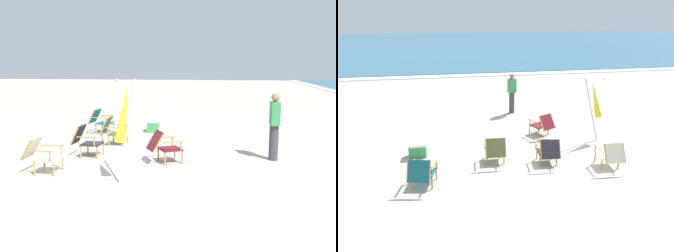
# 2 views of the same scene
# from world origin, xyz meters

# --- Properties ---
(ground_plane) EXTENTS (80.00, 80.00, 0.00)m
(ground_plane) POSITION_xyz_m (0.00, 0.00, 0.00)
(ground_plane) COLOR #B7AF9E
(sea) EXTENTS (80.00, 40.00, 0.10)m
(sea) POSITION_xyz_m (0.00, 32.51, 0.05)
(sea) COLOR #2D6684
(sea) RESTS_ON ground
(surf_band) EXTENTS (80.00, 1.10, 0.06)m
(surf_band) POSITION_xyz_m (0.00, 12.21, 0.03)
(surf_band) COLOR white
(surf_band) RESTS_ON ground
(beach_chair_mid_center) EXTENTS (0.61, 0.78, 0.78)m
(beach_chair_mid_center) POSITION_xyz_m (1.81, -0.89, 0.42)
(beach_chair_mid_center) COLOR beige
(beach_chair_mid_center) RESTS_ON ground
(beach_chair_back_right) EXTENTS (0.61, 0.74, 0.80)m
(beach_chair_back_right) POSITION_xyz_m (-1.18, -0.10, 0.43)
(beach_chair_back_right) COLOR #515B33
(beach_chair_back_right) RESTS_ON ground
(beach_chair_front_right) EXTENTS (0.87, 0.95, 0.77)m
(beach_chair_front_right) POSITION_xyz_m (0.67, 1.62, 0.42)
(beach_chair_front_right) COLOR maroon
(beach_chair_front_right) RESTS_ON ground
(beach_chair_far_center) EXTENTS (0.70, 0.84, 0.79)m
(beach_chair_far_center) POSITION_xyz_m (-3.06, -1.03, 0.42)
(beach_chair_far_center) COLOR #196066
(beach_chair_far_center) RESTS_ON ground
(beach_chair_back_left) EXTENTS (0.63, 0.77, 0.79)m
(beach_chair_back_left) POSITION_xyz_m (0.24, -0.41, 0.43)
(beach_chair_back_left) COLOR #28282D
(beach_chair_back_left) RESTS_ON ground
(umbrella_furled_yellow) EXTENTS (0.64, 0.43, 2.06)m
(umbrella_furled_yellow) POSITION_xyz_m (2.17, 1.04, 1.35)
(umbrella_furled_yellow) COLOR #B7B2A8
(umbrella_furled_yellow) RESTS_ON ground
(person_near_chairs) EXTENTS (0.35, 0.22, 1.63)m
(person_near_chairs) POSITION_xyz_m (0.09, 4.24, 0.84)
(person_near_chairs) COLOR #383842
(person_near_chairs) RESTS_ON ground
(cooler_box) EXTENTS (0.49, 0.35, 0.40)m
(cooler_box) POSITION_xyz_m (-3.35, 0.72, 0.20)
(cooler_box) COLOR #338C4C
(cooler_box) RESTS_ON ground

